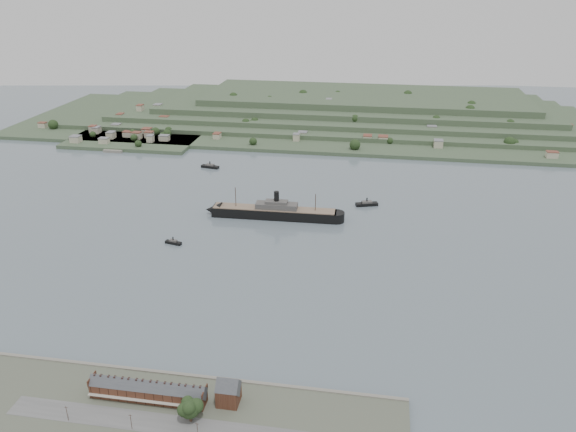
% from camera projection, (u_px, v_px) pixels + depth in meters
% --- Properties ---
extents(ground, '(1400.00, 1400.00, 0.00)m').
position_uv_depth(ground, '(251.00, 246.00, 413.42)').
color(ground, slate).
rests_on(ground, ground).
extents(terrace_row, '(55.60, 9.80, 11.07)m').
position_uv_depth(terrace_row, '(148.00, 391.00, 260.23)').
color(terrace_row, '#49281A').
rests_on(terrace_row, ground).
extents(gabled_building, '(10.40, 10.18, 14.09)m').
position_uv_depth(gabled_building, '(228.00, 392.00, 257.66)').
color(gabled_building, '#49281A').
rests_on(gabled_building, ground).
extents(far_peninsula, '(760.00, 309.00, 30.00)m').
position_uv_depth(far_peninsula, '(336.00, 112.00, 760.02)').
color(far_peninsula, '#384E34').
rests_on(far_peninsula, ground).
extents(steamship, '(115.51, 15.96, 27.72)m').
position_uv_depth(steamship, '(271.00, 212.00, 459.11)').
color(steamship, black).
rests_on(steamship, ground).
extents(tugboat, '(13.21, 6.02, 5.75)m').
position_uv_depth(tugboat, '(173.00, 242.00, 415.79)').
color(tugboat, black).
rests_on(tugboat, ground).
extents(ferry_west, '(19.40, 8.45, 7.04)m').
position_uv_depth(ferry_west, '(210.00, 166.00, 577.61)').
color(ferry_west, black).
rests_on(ferry_west, ground).
extents(ferry_east, '(19.88, 11.03, 7.19)m').
position_uv_depth(ferry_east, '(367.00, 204.00, 484.05)').
color(ferry_east, black).
rests_on(ferry_east, ground).
extents(fig_tree, '(11.14, 9.65, 12.43)m').
position_uv_depth(fig_tree, '(190.00, 408.00, 245.93)').
color(fig_tree, '#3B271B').
rests_on(fig_tree, ground).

